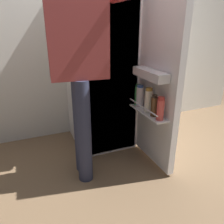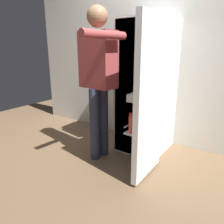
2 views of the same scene
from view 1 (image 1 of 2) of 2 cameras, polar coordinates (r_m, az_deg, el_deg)
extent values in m
plane|color=brown|center=(2.18, 2.37, -13.43)|extent=(6.63, 6.63, 0.00)
cube|color=silver|center=(2.66, -6.30, 20.75)|extent=(4.40, 0.10, 2.42)
cube|color=white|center=(2.35, -3.26, 11.11)|extent=(0.58, 0.64, 1.64)
cube|color=white|center=(2.06, -0.27, 9.60)|extent=(0.54, 0.01, 1.60)
cube|color=white|center=(2.09, -0.76, 11.58)|extent=(0.50, 0.09, 0.01)
cube|color=white|center=(1.96, 11.85, 8.48)|extent=(0.06, 0.57, 1.58)
cube|color=white|center=(2.00, 9.05, -0.12)|extent=(0.12, 0.48, 0.01)
cylinder|color=silver|center=(1.95, 7.80, 1.31)|extent=(0.01, 0.46, 0.01)
cube|color=white|center=(1.90, 9.66, 9.43)|extent=(0.11, 0.41, 0.07)
cylinder|color=#DB4C47|center=(1.82, 12.19, 0.50)|extent=(0.06, 0.06, 0.17)
cylinder|color=#B22D28|center=(1.79, 12.43, 3.36)|extent=(0.05, 0.05, 0.02)
cylinder|color=#EDE5CC|center=(1.98, 9.23, 2.74)|extent=(0.07, 0.07, 0.19)
cylinder|color=#B78933|center=(1.94, 9.42, 5.74)|extent=(0.06, 0.06, 0.02)
cylinder|color=brown|center=(1.89, 10.66, 1.29)|extent=(0.06, 0.06, 0.16)
cylinder|color=black|center=(1.86, 10.85, 3.97)|extent=(0.04, 0.04, 0.02)
cylinder|color=white|center=(2.10, 7.14, 3.89)|extent=(0.07, 0.07, 0.18)
cylinder|color=#335BB2|center=(2.08, 7.26, 6.49)|extent=(0.06, 0.06, 0.02)
cylinder|color=green|center=(2.14, 6.66, 4.14)|extent=(0.06, 0.06, 0.18)
cylinder|color=#195B28|center=(2.11, 6.77, 6.69)|extent=(0.05, 0.05, 0.02)
cylinder|color=#2D334C|center=(1.94, -7.94, -3.43)|extent=(0.12, 0.12, 0.87)
cylinder|color=#2D334C|center=(1.81, -7.18, -5.41)|extent=(0.12, 0.12, 0.87)
cube|color=#9E3D3D|center=(1.69, -8.89, 18.87)|extent=(0.44, 0.26, 0.62)
cylinder|color=#9E3D3D|center=(1.89, -9.81, 18.46)|extent=(0.08, 0.08, 0.58)
camera|label=2|loc=(1.95, 78.49, 5.89)|focal=34.72mm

